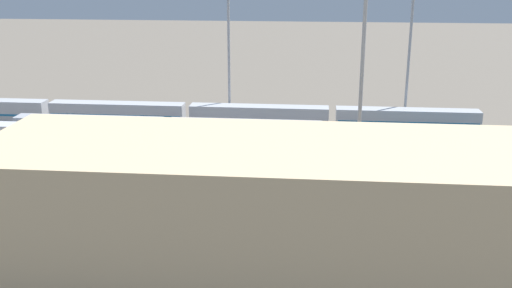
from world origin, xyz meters
TOP-DOWN VIEW (x-y plane):
  - ground_plane at (0.00, 0.00)m, footprint 400.00×400.00m
  - track_bed_0 at (0.00, -12.50)m, footprint 140.00×2.80m
  - track_bed_1 at (0.00, -7.50)m, footprint 140.00×2.80m
  - track_bed_2 at (0.00, -2.50)m, footprint 140.00×2.80m
  - track_bed_3 at (0.00, 2.50)m, footprint 140.00×2.80m
  - track_bed_4 at (0.00, 7.50)m, footprint 140.00×2.80m
  - track_bed_5 at (0.00, 12.50)m, footprint 140.00×2.80m
  - train_on_track_5 at (2.60, 12.50)m, footprint 71.40×3.06m
  - train_on_track_3 at (0.75, 2.50)m, footprint 90.60×3.06m
  - train_on_track_0 at (6.73, -12.50)m, footprint 95.60×3.06m
  - train_on_track_2 at (7.91, -2.50)m, footprint 47.20×3.06m
  - light_mast_0 at (-0.07, -15.26)m, footprint 2.80×0.70m
  - light_mast_1 at (-19.61, 16.24)m, footprint 2.80×0.70m
  - light_mast_2 at (-29.61, -15.55)m, footprint 2.80×0.70m
  - maintenance_shed at (-13.81, 36.84)m, footprint 53.87×15.73m

SIDE VIEW (x-z plane):
  - ground_plane at x=0.00m, z-range 0.00..0.00m
  - track_bed_0 at x=0.00m, z-range 0.00..0.12m
  - track_bed_1 at x=0.00m, z-range 0.00..0.12m
  - track_bed_2 at x=0.00m, z-range 0.00..0.12m
  - track_bed_3 at x=0.00m, z-range 0.00..0.12m
  - track_bed_4 at x=0.00m, z-range 0.00..0.12m
  - track_bed_5 at x=0.00m, z-range 0.00..0.12m
  - train_on_track_0 at x=6.73m, z-range 0.11..3.91m
  - train_on_track_2 at x=7.91m, z-range 0.11..3.91m
  - train_on_track_3 at x=0.75m, z-range -0.14..4.26m
  - train_on_track_5 at x=2.60m, z-range 0.10..5.10m
  - maintenance_shed at x=-13.81m, z-range 0.00..12.54m
  - light_mast_0 at x=-0.07m, z-range 3.83..33.29m
  - light_mast_1 at x=-19.61m, z-range 3.91..35.43m
  - light_mast_2 at x=-29.61m, z-range 3.95..36.62m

